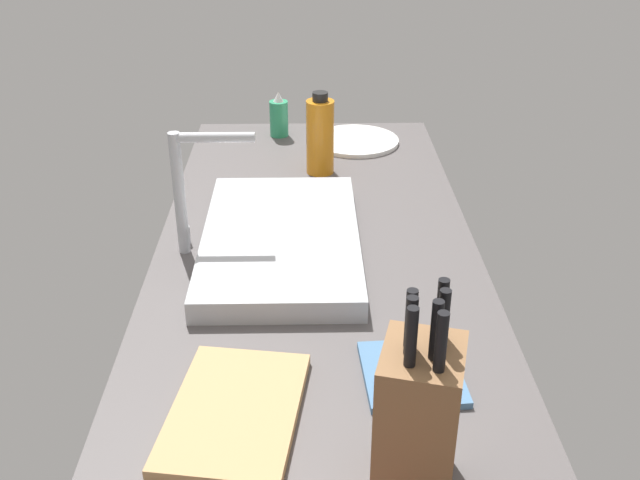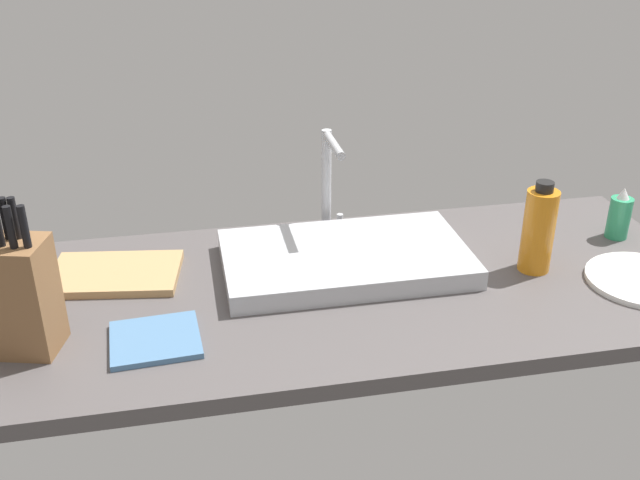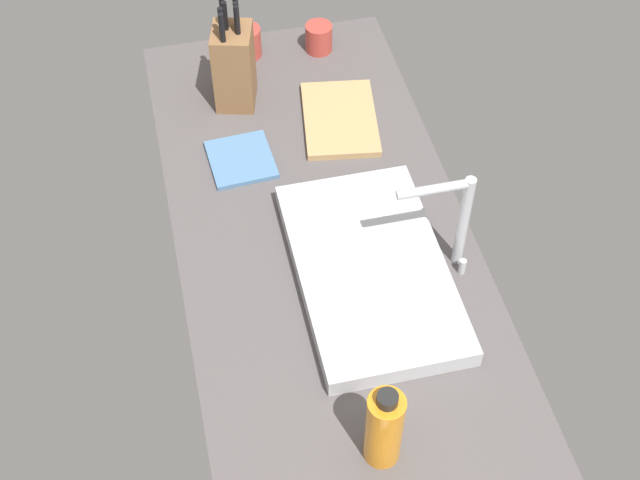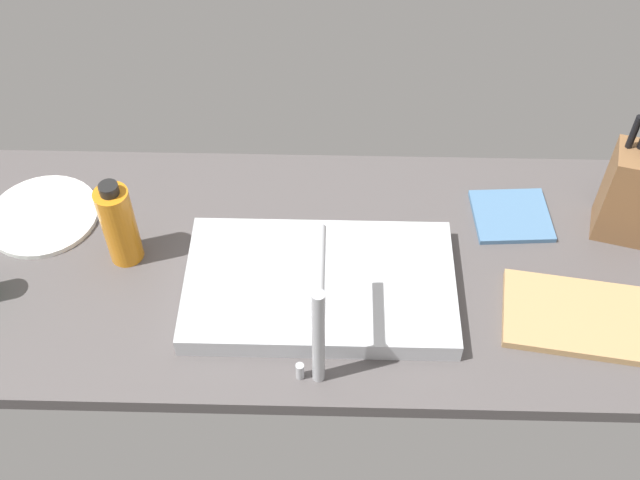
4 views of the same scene
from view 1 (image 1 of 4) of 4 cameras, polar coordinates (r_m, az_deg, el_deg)
The scene contains 9 objects.
countertop_slab at distance 149.97cm, azimuth -0.20°, elevation -2.56°, with size 171.82×67.75×3.50cm, color #514C4C.
sink_basin at distance 153.91cm, azimuth -3.03°, elevation -0.02°, with size 54.91×32.11×4.54cm, color #B7BABF.
faucet at distance 149.59cm, azimuth -10.06°, elevation 4.52°, with size 5.50×16.87×26.11cm.
knife_block at distance 95.62cm, azimuth 7.60°, elevation -13.58°, with size 13.51×12.46×30.01cm.
cutting_board at distance 112.96cm, azimuth -6.57°, elevation -13.03°, with size 28.00×18.56×1.80cm, color tan.
soap_bottle at distance 216.01cm, azimuth -3.19°, elevation 9.47°, with size 5.35×5.35×13.05cm.
water_bottle at distance 188.66cm, azimuth 0.01°, elevation 8.04°, with size 7.08×7.08×21.20cm.
dinner_plate at distance 211.88cm, azimuth 2.74°, elevation 7.65°, with size 24.58×24.58×1.20cm, color white.
dish_towel at distance 120.46cm, azimuth 7.10°, elevation -10.20°, with size 16.78×15.48×1.20cm, color teal.
Camera 1 is at (-128.75, 2.05, 78.62)cm, focal length 41.45 mm.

